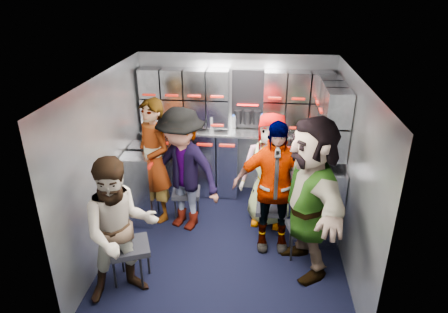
# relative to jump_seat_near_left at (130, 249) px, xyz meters

# --- Properties ---
(floor) EXTENTS (3.00, 3.00, 0.00)m
(floor) POSITION_rel_jump_seat_near_left_xyz_m (0.96, 0.76, -0.42)
(floor) COLOR black
(floor) RESTS_ON ground
(wall_back) EXTENTS (2.80, 0.04, 2.10)m
(wall_back) POSITION_rel_jump_seat_near_left_xyz_m (0.96, 2.26, 0.63)
(wall_back) COLOR gray
(wall_back) RESTS_ON ground
(wall_left) EXTENTS (0.04, 3.00, 2.10)m
(wall_left) POSITION_rel_jump_seat_near_left_xyz_m (-0.44, 0.76, 0.63)
(wall_left) COLOR gray
(wall_left) RESTS_ON ground
(wall_right) EXTENTS (0.04, 3.00, 2.10)m
(wall_right) POSITION_rel_jump_seat_near_left_xyz_m (2.36, 0.76, 0.63)
(wall_right) COLOR gray
(wall_right) RESTS_ON ground
(ceiling) EXTENTS (2.80, 3.00, 0.02)m
(ceiling) POSITION_rel_jump_seat_near_left_xyz_m (0.96, 0.76, 1.68)
(ceiling) COLOR silver
(ceiling) RESTS_ON wall_back
(cart_bank_back) EXTENTS (2.68, 0.38, 0.99)m
(cart_bank_back) POSITION_rel_jump_seat_near_left_xyz_m (0.96, 2.05, 0.07)
(cart_bank_back) COLOR gray
(cart_bank_back) RESTS_ON ground
(cart_bank_left) EXTENTS (0.38, 0.76, 0.99)m
(cart_bank_left) POSITION_rel_jump_seat_near_left_xyz_m (-0.23, 1.32, 0.07)
(cart_bank_left) COLOR gray
(cart_bank_left) RESTS_ON ground
(counter) EXTENTS (2.68, 0.42, 0.03)m
(counter) POSITION_rel_jump_seat_near_left_xyz_m (0.96, 2.05, 0.59)
(counter) COLOR silver
(counter) RESTS_ON cart_bank_back
(locker_bank_back) EXTENTS (2.68, 0.28, 0.82)m
(locker_bank_back) POSITION_rel_jump_seat_near_left_xyz_m (0.96, 2.11, 1.07)
(locker_bank_back) COLOR gray
(locker_bank_back) RESTS_ON wall_back
(locker_bank_right) EXTENTS (0.28, 1.00, 0.82)m
(locker_bank_right) POSITION_rel_jump_seat_near_left_xyz_m (2.21, 1.46, 1.07)
(locker_bank_right) COLOR gray
(locker_bank_right) RESTS_ON wall_right
(right_cabinet) EXTENTS (0.28, 1.20, 1.00)m
(right_cabinet) POSITION_rel_jump_seat_near_left_xyz_m (2.21, 1.36, 0.08)
(right_cabinet) COLOR gray
(right_cabinet) RESTS_ON ground
(coffee_niche) EXTENTS (0.46, 0.16, 0.84)m
(coffee_niche) POSITION_rel_jump_seat_near_left_xyz_m (1.14, 2.17, 1.05)
(coffee_niche) COLOR black
(coffee_niche) RESTS_ON wall_back
(red_latch_strip) EXTENTS (2.60, 0.02, 0.03)m
(red_latch_strip) POSITION_rel_jump_seat_near_left_xyz_m (0.96, 1.85, 0.46)
(red_latch_strip) COLOR #B9170B
(red_latch_strip) RESTS_ON cart_bank_back
(jump_seat_near_left) EXTENTS (0.52, 0.50, 0.48)m
(jump_seat_near_left) POSITION_rel_jump_seat_near_left_xyz_m (0.00, 0.00, 0.00)
(jump_seat_near_left) COLOR black
(jump_seat_near_left) RESTS_ON ground
(jump_seat_mid_left) EXTENTS (0.40, 0.38, 0.43)m
(jump_seat_mid_left) POSITION_rel_jump_seat_near_left_xyz_m (0.37, 1.30, -0.04)
(jump_seat_mid_left) COLOR black
(jump_seat_mid_left) RESTS_ON ground
(jump_seat_center) EXTENTS (0.42, 0.40, 0.47)m
(jump_seat_center) POSITION_rel_jump_seat_near_left_xyz_m (1.47, 1.51, -0.01)
(jump_seat_center) COLOR black
(jump_seat_center) RESTS_ON ground
(jump_seat_mid_right) EXTENTS (0.39, 0.37, 0.45)m
(jump_seat_mid_right) POSITION_rel_jump_seat_near_left_xyz_m (1.51, 0.98, -0.02)
(jump_seat_mid_right) COLOR black
(jump_seat_mid_right) RESTS_ON ground
(jump_seat_near_right) EXTENTS (0.43, 0.41, 0.42)m
(jump_seat_near_right) POSITION_rel_jump_seat_near_left_xyz_m (1.88, 0.62, -0.05)
(jump_seat_near_right) COLOR black
(jump_seat_near_right) RESTS_ON ground
(attendant_standing) EXTENTS (0.73, 0.71, 1.69)m
(attendant_standing) POSITION_rel_jump_seat_near_left_xyz_m (-0.05, 1.31, 0.42)
(attendant_standing) COLOR black
(attendant_standing) RESTS_ON ground
(attendant_arc_a) EXTENTS (0.95, 0.88, 1.56)m
(attendant_arc_a) POSITION_rel_jump_seat_near_left_xyz_m (0.00, -0.18, 0.36)
(attendant_arc_a) COLOR black
(attendant_arc_a) RESTS_ON ground
(attendant_arc_b) EXTENTS (1.22, 0.98, 1.65)m
(attendant_arc_b) POSITION_rel_jump_seat_near_left_xyz_m (0.37, 1.12, 0.40)
(attendant_arc_b) COLOR black
(attendant_arc_b) RESTS_ON ground
(attendant_arc_c) EXTENTS (0.83, 0.62, 1.55)m
(attendant_arc_c) POSITION_rel_jump_seat_near_left_xyz_m (1.47, 1.33, 0.35)
(attendant_arc_c) COLOR black
(attendant_arc_c) RESTS_ON ground
(attendant_arc_d) EXTENTS (0.98, 0.44, 1.64)m
(attendant_arc_d) POSITION_rel_jump_seat_near_left_xyz_m (1.51, 0.80, 0.40)
(attendant_arc_d) COLOR black
(attendant_arc_d) RESTS_ON ground
(attendant_arc_e) EXTENTS (1.11, 1.77, 1.82)m
(attendant_arc_e) POSITION_rel_jump_seat_near_left_xyz_m (1.88, 0.44, 0.49)
(attendant_arc_e) COLOR black
(attendant_arc_e) RESTS_ON ground
(bottle_left) EXTENTS (0.07, 0.07, 0.23)m
(bottle_left) POSITION_rel_jump_seat_near_left_xyz_m (0.63, 2.00, 0.72)
(bottle_left) COLOR white
(bottle_left) RESTS_ON counter
(bottle_mid) EXTENTS (0.07, 0.07, 0.24)m
(bottle_mid) POSITION_rel_jump_seat_near_left_xyz_m (0.95, 2.00, 0.73)
(bottle_mid) COLOR white
(bottle_mid) RESTS_ON counter
(bottle_right) EXTENTS (0.07, 0.07, 0.27)m
(bottle_right) POSITION_rel_jump_seat_near_left_xyz_m (1.35, 2.00, 0.74)
(bottle_right) COLOR white
(bottle_right) RESTS_ON counter
(cup_left) EXTENTS (0.09, 0.09, 0.10)m
(cup_left) POSITION_rel_jump_seat_near_left_xyz_m (0.15, 1.99, 0.66)
(cup_left) COLOR beige
(cup_left) RESTS_ON counter
(cup_right) EXTENTS (0.07, 0.07, 0.11)m
(cup_right) POSITION_rel_jump_seat_near_left_xyz_m (2.21, 1.99, 0.66)
(cup_right) COLOR beige
(cup_right) RESTS_ON counter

